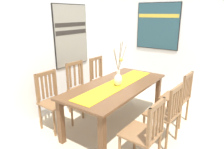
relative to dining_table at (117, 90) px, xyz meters
name	(u,v)px	position (x,y,z in m)	size (l,w,h in m)	color
ground_plane	(144,134)	(0.02, -0.53, -0.64)	(6.40, 6.40, 0.03)	beige
wall_back	(59,40)	(0.02, 1.33, 0.72)	(6.40, 0.12, 2.70)	white
wall_side	(186,37)	(1.88, -0.53, 0.72)	(0.12, 6.40, 2.70)	white
dining_table	(117,90)	(0.00, 0.00, 0.00)	(1.95, 0.91, 0.72)	brown
table_runner	(117,84)	(0.00, 0.00, 0.10)	(1.79, 0.36, 0.01)	gold
centerpiece_vase	(118,78)	(-0.04, -0.05, 0.24)	(0.17, 0.24, 0.72)	silver
chair_0	(178,96)	(0.65, -0.83, -0.14)	(0.44, 0.44, 0.92)	brown
chair_1	(166,112)	(-0.03, -0.86, -0.14)	(0.45, 0.45, 0.91)	brown
chair_2	(80,87)	(0.01, 0.84, -0.13)	(0.45, 0.45, 0.97)	brown
chair_3	(101,79)	(0.64, 0.82, -0.14)	(0.43, 0.43, 0.95)	brown
chair_4	(145,133)	(-0.66, -0.83, -0.14)	(0.44, 0.44, 0.91)	brown
chair_5	(52,99)	(-0.66, 0.82, -0.13)	(0.43, 0.43, 0.94)	brown
painting_on_back_wall	(71,36)	(0.27, 1.27, 0.79)	(0.87, 0.05, 1.20)	black
painting_on_side_wall	(158,26)	(1.81, 0.09, 0.94)	(0.05, 0.99, 1.02)	black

